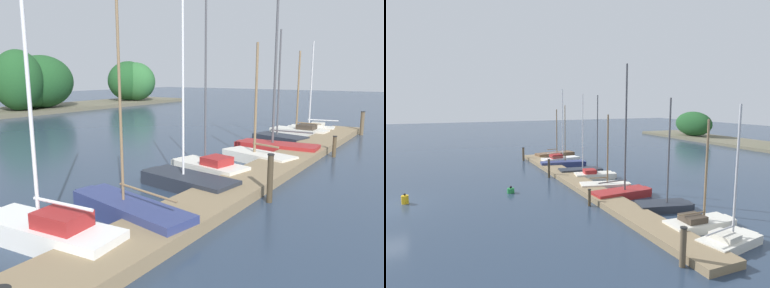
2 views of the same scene
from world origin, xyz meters
TOP-DOWN VIEW (x-y plane):
  - dock_pier at (0.00, 12.60)m, footprint 26.36×1.80m
  - far_shore at (6.55, 42.75)m, footprint 62.87×8.26m
  - sailboat_1 at (-9.14, 14.45)m, footprint 1.57×4.12m
  - sailboat_2 at (-7.01, 13.95)m, footprint 1.68×4.36m
  - sailboat_3 at (-3.73, 14.31)m, footprint 1.76×3.84m
  - sailboat_4 at (-1.73, 14.63)m, footprint 1.84×3.45m
  - sailboat_5 at (1.33, 13.97)m, footprint 2.01×3.70m
  - sailboat_6 at (3.61, 14.01)m, footprint 1.60×4.21m
  - sailboat_7 at (6.62, 14.99)m, footprint 2.08×3.37m
  - sailboat_8 at (9.58, 14.76)m, footprint 1.40×3.69m
  - sailboat_9 at (11.51, 14.55)m, footprint 1.85×3.31m
  - mooring_piling_1 at (-3.48, 11.32)m, footprint 0.21×0.21m
  - mooring_piling_2 at (4.29, 11.28)m, footprint 0.20×0.20m
  - mooring_piling_3 at (12.10, 11.45)m, footprint 0.27×0.27m

SIDE VIEW (x-z plane):
  - dock_pier at x=0.00m, z-range 0.00..0.35m
  - sailboat_3 at x=-3.73m, z-range -3.09..3.67m
  - sailboat_5 at x=1.33m, z-range -2.33..2.92m
  - sailboat_7 at x=6.62m, z-range -2.87..3.48m
  - sailboat_2 at x=-7.01m, z-range -2.58..3.21m
  - sailboat_9 at x=11.51m, z-range -2.70..3.35m
  - sailboat_4 at x=-1.73m, z-range -2.99..3.65m
  - sailboat_8 at x=9.58m, z-range -2.33..3.00m
  - sailboat_1 at x=-9.14m, z-range -3.26..4.05m
  - sailboat_6 at x=3.61m, z-range -3.81..4.62m
  - mooring_piling_2 at x=4.29m, z-range 0.01..1.03m
  - mooring_piling_1 at x=-3.48m, z-range 0.01..1.54m
  - mooring_piling_3 at x=12.10m, z-range 0.01..1.55m
  - far_shore at x=6.55m, z-range -0.57..5.73m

